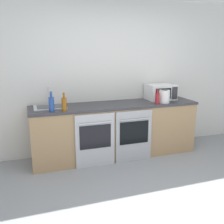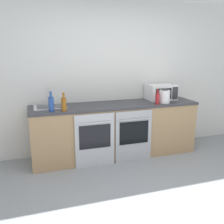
{
  "view_description": "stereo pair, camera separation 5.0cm",
  "coord_description": "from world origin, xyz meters",
  "px_view_note": "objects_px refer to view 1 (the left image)",
  "views": [
    {
      "loc": [
        -1.32,
        -2.16,
        1.73
      ],
      "look_at": [
        -0.06,
        1.61,
        0.76
      ],
      "focal_mm": 40.0,
      "sensor_mm": 36.0,
      "label": 1
    },
    {
      "loc": [
        -1.27,
        -2.18,
        1.73
      ],
      "look_at": [
        -0.06,
        1.61,
        0.76
      ],
      "focal_mm": 40.0,
      "sensor_mm": 36.0,
      "label": 2
    }
  ],
  "objects_px": {
    "oven_right": "(134,136)",
    "microwave": "(160,92)",
    "bottle_amber": "(64,104)",
    "sink": "(50,106)",
    "bottle_red": "(157,98)",
    "oven_left": "(95,140)",
    "bottle_blue": "(52,104)",
    "kettle": "(164,96)"
  },
  "relations": [
    {
      "from": "bottle_blue",
      "to": "sink",
      "type": "relative_size",
      "value": 0.6
    },
    {
      "from": "oven_left",
      "to": "oven_right",
      "type": "relative_size",
      "value": 1.0
    },
    {
      "from": "oven_left",
      "to": "oven_right",
      "type": "height_order",
      "value": "same"
    },
    {
      "from": "kettle",
      "to": "oven_right",
      "type": "bearing_deg",
      "value": -165.96
    },
    {
      "from": "sink",
      "to": "oven_right",
      "type": "bearing_deg",
      "value": -17.4
    },
    {
      "from": "bottle_amber",
      "to": "bottle_red",
      "type": "height_order",
      "value": "bottle_amber"
    },
    {
      "from": "kettle",
      "to": "bottle_red",
      "type": "bearing_deg",
      "value": -159.53
    },
    {
      "from": "microwave",
      "to": "bottle_blue",
      "type": "bearing_deg",
      "value": -170.29
    },
    {
      "from": "microwave",
      "to": "kettle",
      "type": "height_order",
      "value": "microwave"
    },
    {
      "from": "bottle_amber",
      "to": "oven_left",
      "type": "bearing_deg",
      "value": -10.19
    },
    {
      "from": "bottle_red",
      "to": "sink",
      "type": "height_order",
      "value": "sink"
    },
    {
      "from": "oven_left",
      "to": "bottle_blue",
      "type": "height_order",
      "value": "bottle_blue"
    },
    {
      "from": "oven_right",
      "to": "bottle_blue",
      "type": "xyz_separation_m",
      "value": [
        -1.24,
        0.1,
        0.58
      ]
    },
    {
      "from": "oven_right",
      "to": "kettle",
      "type": "relative_size",
      "value": 3.69
    },
    {
      "from": "microwave",
      "to": "bottle_blue",
      "type": "distance_m",
      "value": 1.95
    },
    {
      "from": "bottle_red",
      "to": "kettle",
      "type": "xyz_separation_m",
      "value": [
        0.16,
        0.06,
        0.01
      ]
    },
    {
      "from": "oven_left",
      "to": "oven_right",
      "type": "xyz_separation_m",
      "value": [
        0.63,
        0.0,
        0.0
      ]
    },
    {
      "from": "bottle_amber",
      "to": "bottle_red",
      "type": "xyz_separation_m",
      "value": [
        1.5,
        0.01,
        -0.01
      ]
    },
    {
      "from": "oven_left",
      "to": "kettle",
      "type": "relative_size",
      "value": 3.69
    },
    {
      "from": "bottle_blue",
      "to": "bottle_red",
      "type": "bearing_deg",
      "value": -0.45
    },
    {
      "from": "oven_right",
      "to": "bottle_amber",
      "type": "xyz_separation_m",
      "value": [
        -1.06,
        0.08,
        0.57
      ]
    },
    {
      "from": "bottle_amber",
      "to": "sink",
      "type": "height_order",
      "value": "sink"
    },
    {
      "from": "microwave",
      "to": "bottle_amber",
      "type": "distance_m",
      "value": 1.79
    },
    {
      "from": "bottle_blue",
      "to": "kettle",
      "type": "relative_size",
      "value": 1.29
    },
    {
      "from": "oven_right",
      "to": "bottle_amber",
      "type": "height_order",
      "value": "bottle_amber"
    },
    {
      "from": "microwave",
      "to": "bottle_red",
      "type": "bearing_deg",
      "value": -125.79
    },
    {
      "from": "oven_left",
      "to": "microwave",
      "type": "xyz_separation_m",
      "value": [
        1.32,
        0.43,
        0.6
      ]
    },
    {
      "from": "bottle_red",
      "to": "oven_left",
      "type": "bearing_deg",
      "value": -175.18
    },
    {
      "from": "oven_right",
      "to": "bottle_blue",
      "type": "distance_m",
      "value": 1.37
    },
    {
      "from": "oven_left",
      "to": "microwave",
      "type": "height_order",
      "value": "microwave"
    },
    {
      "from": "oven_right",
      "to": "bottle_blue",
      "type": "height_order",
      "value": "bottle_blue"
    },
    {
      "from": "oven_left",
      "to": "bottle_red",
      "type": "height_order",
      "value": "bottle_red"
    },
    {
      "from": "oven_right",
      "to": "bottle_red",
      "type": "relative_size",
      "value": 3.42
    },
    {
      "from": "bottle_red",
      "to": "sink",
      "type": "distance_m",
      "value": 1.71
    },
    {
      "from": "sink",
      "to": "bottle_red",
      "type": "bearing_deg",
      "value": -10.04
    },
    {
      "from": "bottle_red",
      "to": "microwave",
      "type": "bearing_deg",
      "value": 54.21
    },
    {
      "from": "oven_right",
      "to": "microwave",
      "type": "bearing_deg",
      "value": 32.18
    },
    {
      "from": "bottle_amber",
      "to": "kettle",
      "type": "bearing_deg",
      "value": 2.53
    },
    {
      "from": "bottle_red",
      "to": "kettle",
      "type": "distance_m",
      "value": 0.17
    },
    {
      "from": "oven_right",
      "to": "sink",
      "type": "bearing_deg",
      "value": 162.6
    },
    {
      "from": "oven_right",
      "to": "microwave",
      "type": "xyz_separation_m",
      "value": [
        0.69,
        0.43,
        0.6
      ]
    },
    {
      "from": "oven_left",
      "to": "microwave",
      "type": "relative_size",
      "value": 1.7
    }
  ]
}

